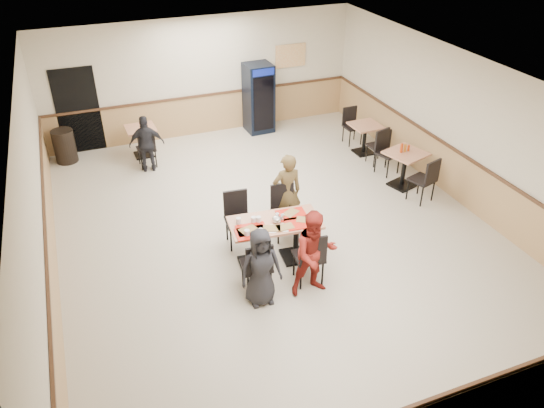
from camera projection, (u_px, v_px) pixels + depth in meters
name	position (u px, v px, depth m)	size (l,w,h in m)	color
ground	(276.00, 231.00, 10.23)	(10.00, 10.00, 0.00)	beige
room_shell	(305.00, 138.00, 12.49)	(10.00, 10.00, 10.00)	silver
main_table	(275.00, 235.00, 9.14)	(1.62, 0.93, 0.83)	black
main_chairs	(272.00, 237.00, 9.14)	(1.55, 1.95, 1.05)	black
diner_woman_left	(261.00, 267.00, 8.19)	(0.66, 0.43, 1.35)	black
diner_woman_right	(315.00, 254.00, 8.35)	(0.74, 0.57, 1.52)	maroon
diner_man_opposite	(287.00, 193.00, 9.90)	(0.57, 0.38, 1.58)	brown
lone_diner	(147.00, 144.00, 11.98)	(0.78, 0.33, 1.34)	black
tabletop_clutter	(273.00, 224.00, 8.90)	(1.42, 0.72, 0.12)	red
side_table_near	(405.00, 164.00, 11.43)	(0.95, 0.95, 0.81)	black
side_table_near_chair_south	(422.00, 179.00, 10.93)	(0.48, 0.48, 1.03)	black
side_table_near_chair_north	(388.00, 153.00, 11.96)	(0.48, 0.48, 1.03)	black
side_table_far	(365.00, 134.00, 12.85)	(0.71, 0.71, 0.74)	black
side_table_far_chair_south	(378.00, 145.00, 12.39)	(0.44, 0.44, 0.94)	black
side_table_far_chair_north	(353.00, 126.00, 13.33)	(0.44, 0.44, 0.94)	black
condiment_caddy	(404.00, 148.00, 11.27)	(0.23, 0.06, 0.20)	#BB390D
back_table	(142.00, 137.00, 12.73)	(0.71, 0.71, 0.73)	black
back_table_chair_lone	(146.00, 148.00, 12.28)	(0.43, 0.43, 0.93)	black
pepsi_cooler	(259.00, 98.00, 13.81)	(0.70, 0.71, 1.80)	black
trash_bin	(65.00, 146.00, 12.51)	(0.50, 0.50, 0.79)	black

